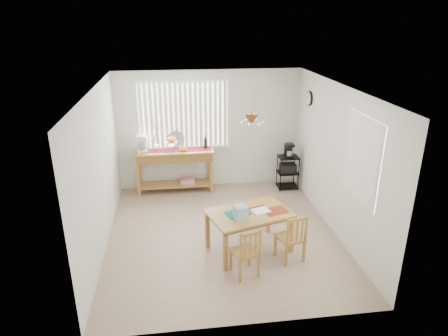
{
  "coord_description": "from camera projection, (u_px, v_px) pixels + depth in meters",
  "views": [
    {
      "loc": [
        -0.79,
        -6.18,
        3.68
      ],
      "look_at": [
        0.1,
        0.55,
        1.05
      ],
      "focal_mm": 32.0,
      "sensor_mm": 36.0,
      "label": 1
    }
  ],
  "objects": [
    {
      "name": "sideboard",
      "position": [
        175.0,
        161.0,
        8.63
      ],
      "size": [
        1.68,
        0.47,
        0.94
      ],
      "color": "#AF7F3B",
      "rests_on": "ground"
    },
    {
      "name": "wire_cart",
      "position": [
        288.0,
        169.0,
        8.86
      ],
      "size": [
        0.44,
        0.35,
        0.75
      ],
      "color": "black",
      "rests_on": "ground"
    },
    {
      "name": "cart_items",
      "position": [
        289.0,
        150.0,
        8.71
      ],
      "size": [
        0.18,
        0.21,
        0.31
      ],
      "color": "black",
      "rests_on": "wire_cart"
    },
    {
      "name": "table_items",
      "position": [
        246.0,
        212.0,
        6.26
      ],
      "size": [
        1.07,
        0.49,
        0.22
      ],
      "color": "#13666C",
      "rests_on": "dining_table"
    },
    {
      "name": "room_shell",
      "position": [
        222.0,
        144.0,
        6.54
      ],
      "size": [
        4.2,
        4.7,
        2.7
      ],
      "color": "silver",
      "rests_on": "ground"
    },
    {
      "name": "sideboard_items",
      "position": [
        160.0,
        144.0,
        8.47
      ],
      "size": [
        1.59,
        0.4,
        0.72
      ],
      "color": "maroon",
      "rests_on": "sideboard"
    },
    {
      "name": "chair_left",
      "position": [
        246.0,
        253.0,
        5.88
      ],
      "size": [
        0.45,
        0.45,
        0.79
      ],
      "color": "#AF7F3B",
      "rests_on": "ground"
    },
    {
      "name": "ground",
      "position": [
        223.0,
        234.0,
        7.14
      ],
      "size": [
        4.0,
        4.5,
        0.01
      ],
      "primitive_type": "cube",
      "color": "tan"
    },
    {
      "name": "dining_table",
      "position": [
        249.0,
        217.0,
        6.46
      ],
      "size": [
        1.47,
        1.17,
        0.69
      ],
      "color": "#AF7F3B",
      "rests_on": "ground"
    },
    {
      "name": "chair_right",
      "position": [
        292.0,
        238.0,
        6.23
      ],
      "size": [
        0.47,
        0.47,
        0.83
      ],
      "color": "#AF7F3B",
      "rests_on": "ground"
    }
  ]
}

